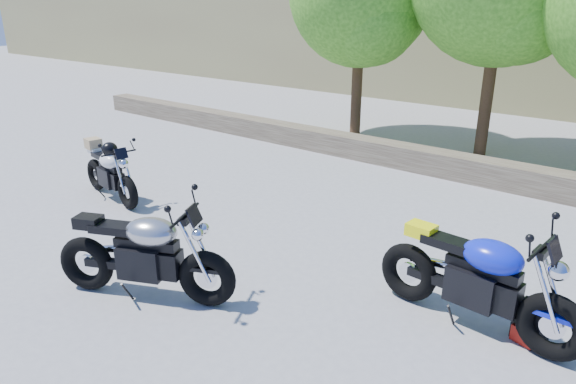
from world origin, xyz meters
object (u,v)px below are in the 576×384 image
at_px(silver_bike, 145,255).
at_px(backpack, 531,324).
at_px(white_bike, 110,171).
at_px(blue_bike, 478,280).

bearing_deg(silver_bike, backpack, 2.01).
height_order(white_bike, blue_bike, blue_bike).
bearing_deg(silver_bike, blue_bike, 4.35).
relative_size(white_bike, backpack, 4.59).
distance_m(white_bike, blue_bike, 6.71).
distance_m(silver_bike, white_bike, 3.78).
height_order(silver_bike, backpack, silver_bike).
xyz_separation_m(white_bike, backpack, (7.28, 0.36, -0.33)).
bearing_deg(blue_bike, silver_bike, -145.99).
xyz_separation_m(silver_bike, blue_bike, (3.32, 1.92, 0.01)).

